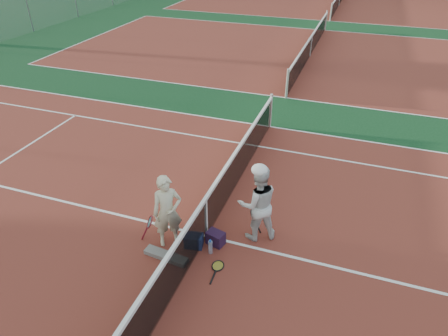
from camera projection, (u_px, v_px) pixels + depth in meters
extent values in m
plane|color=#0E3419|center=(207.00, 236.00, 8.40)|extent=(130.00, 130.00, 0.00)
cube|color=maroon|center=(207.00, 236.00, 8.40)|extent=(23.77, 10.97, 0.01)
cube|color=maroon|center=(310.00, 56.00, 19.15)|extent=(23.77, 10.97, 0.01)
cube|color=maroon|center=(339.00, 6.00, 29.91)|extent=(23.77, 10.97, 0.01)
imported|color=beige|center=(167.00, 212.00, 7.83)|extent=(0.70, 0.65, 1.60)
imported|color=silver|center=(258.00, 204.00, 7.98)|extent=(1.03, 0.96, 1.69)
cube|color=#101732|center=(194.00, 241.00, 8.08)|extent=(0.41, 0.32, 0.29)
cube|color=black|center=(216.00, 238.00, 8.15)|extent=(0.40, 0.33, 0.29)
cube|color=#68625E|center=(166.00, 256.00, 7.85)|extent=(0.93, 0.30, 0.10)
cylinder|color=silver|center=(210.00, 247.00, 7.91)|extent=(0.09, 0.09, 0.30)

